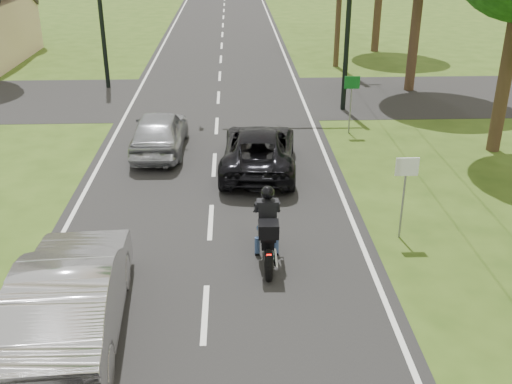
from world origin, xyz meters
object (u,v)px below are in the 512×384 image
dark_suv (259,149)px  silver_suv (159,131)px  motorcycle_rider (268,234)px  traffic_signal (301,6)px  silver_sedan (71,296)px  sign_green (352,91)px  sign_white (406,178)px

dark_suv → silver_suv: bearing=-23.4°
dark_suv → motorcycle_rider: bearing=93.8°
traffic_signal → motorcycle_rider: bearing=-99.3°
dark_suv → traffic_signal: traffic_signal is taller
dark_suv → silver_sedan: bearing=69.0°
silver_suv → silver_sedan: bearing=87.8°
silver_sedan → sign_green: bearing=-126.3°
dark_suv → silver_sedan: 8.95m
sign_green → sign_white: bearing=-91.4°
silver_suv → traffic_signal: 7.78m
motorcycle_rider → dark_suv: (0.06, 5.65, -0.07)m
dark_suv → silver_suv: silver_suv is taller
silver_suv → sign_white: size_ratio=1.97×
sign_white → sign_green: same height
silver_sedan → traffic_signal: bearing=-115.4°
silver_suv → sign_white: (6.55, -6.32, 0.87)m
dark_suv → silver_sedan: silver_sedan is taller
silver_sedan → traffic_signal: (5.76, 14.50, 3.29)m
traffic_signal → sign_white: bearing=-83.0°
sign_white → sign_green: 8.00m
dark_suv → traffic_signal: size_ratio=0.75×
silver_sedan → sign_green: 13.64m
silver_sedan → traffic_signal: size_ratio=0.79×
dark_suv → sign_green: (3.48, 3.40, 0.92)m
dark_suv → silver_sedan: size_ratio=0.95×
motorcycle_rider → dark_suv: size_ratio=0.46×
motorcycle_rider → sign_green: 9.76m
traffic_signal → silver_suv: bearing=-137.8°
traffic_signal → sign_white: traffic_signal is taller
silver_suv → traffic_signal: bearing=-136.7°
sign_white → sign_green: bearing=88.6°
sign_green → dark_suv: bearing=-135.7°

